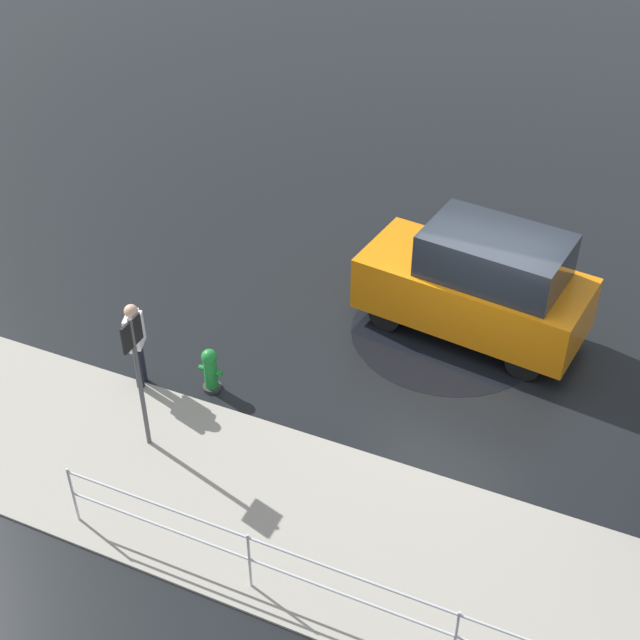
% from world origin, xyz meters
% --- Properties ---
extents(ground_plane, '(60.00, 60.00, 0.00)m').
position_xyz_m(ground_plane, '(0.00, 0.00, 0.00)').
color(ground_plane, black).
extents(kerb_strip, '(24.00, 3.20, 0.04)m').
position_xyz_m(kerb_strip, '(0.00, 4.20, 0.02)').
color(kerb_strip, gray).
rests_on(kerb_strip, ground).
extents(moving_hatchback, '(4.08, 2.18, 2.06)m').
position_xyz_m(moving_hatchback, '(0.07, -0.99, 1.03)').
color(moving_hatchback, orange).
rests_on(moving_hatchback, ground).
extents(fire_hydrant, '(0.42, 0.31, 0.80)m').
position_xyz_m(fire_hydrant, '(3.55, 2.24, 0.40)').
color(fire_hydrant, '#197A2D').
rests_on(fire_hydrant, ground).
extents(pedestrian, '(0.34, 0.54, 1.62)m').
position_xyz_m(pedestrian, '(4.65, 2.62, 0.96)').
color(pedestrian, silver).
rests_on(pedestrian, ground).
extents(metal_railing, '(8.13, 0.04, 1.05)m').
position_xyz_m(metal_railing, '(-0.18, 5.43, 0.73)').
color(metal_railing, '#B7BABF').
rests_on(metal_railing, ground).
extents(sign_post, '(0.07, 0.44, 2.40)m').
position_xyz_m(sign_post, '(3.79, 3.75, 1.58)').
color(sign_post, '#4C4C51').
rests_on(sign_post, ground).
extents(puddle_patch, '(3.42, 3.42, 0.01)m').
position_xyz_m(puddle_patch, '(0.47, -0.75, 0.00)').
color(puddle_patch, black).
rests_on(puddle_patch, ground).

